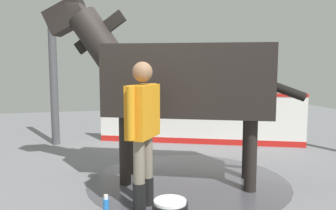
% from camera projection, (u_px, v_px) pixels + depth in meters
% --- Properties ---
extents(ground_plane, '(16.00, 16.00, 0.02)m').
position_uv_depth(ground_plane, '(163.00, 184.00, 4.89)').
color(ground_plane, gray).
extents(wet_patch, '(2.84, 2.84, 0.00)m').
position_uv_depth(wet_patch, '(188.00, 181.00, 4.99)').
color(wet_patch, '#4C4C54').
rests_on(wet_patch, ground).
extents(barrier_wall, '(3.95, 1.73, 1.07)m').
position_uv_depth(barrier_wall, '(199.00, 120.00, 7.25)').
color(barrier_wall, white).
rests_on(barrier_wall, ground).
extents(roof_post_near, '(0.16, 0.16, 2.63)m').
position_uv_depth(roof_post_near, '(54.00, 81.00, 7.13)').
color(roof_post_near, '#4C4C51').
rests_on(roof_post_near, ground).
extents(horse, '(3.42, 1.80, 2.61)m').
position_uv_depth(horse, '(179.00, 78.00, 4.84)').
color(horse, black).
rests_on(horse, ground).
extents(handler, '(0.46, 0.57, 1.68)m').
position_uv_depth(handler, '(143.00, 125.00, 3.94)').
color(handler, black).
rests_on(handler, ground).
extents(bottle_spray, '(0.07, 0.07, 0.26)m').
position_uv_depth(bottle_spray, '(106.00, 207.00, 3.78)').
color(bottle_spray, blue).
rests_on(bottle_spray, ground).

